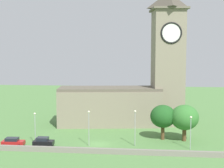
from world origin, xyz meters
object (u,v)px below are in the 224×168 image
(streetlamp_east_end, at_px, (191,127))
(tree_by_tower, at_px, (163,116))
(streetlamp_central, at_px, (89,122))
(church, at_px, (136,84))
(streetlamp_west_mid, at_px, (35,123))
(car_red, at_px, (13,142))
(car_black, at_px, (43,142))
(streetlamp_east_mid, at_px, (135,122))
(tree_riverside_west, at_px, (185,118))

(streetlamp_east_end, relative_size, tree_by_tower, 0.87)
(streetlamp_central, distance_m, streetlamp_east_end, 19.94)
(church, xyz_separation_m, streetlamp_west_mid, (-19.88, -20.44, -6.08))
(car_red, distance_m, car_black, 6.10)
(car_black, bearing_deg, streetlamp_east_end, 1.91)
(church, height_order, streetlamp_east_end, church)
(streetlamp_east_mid, bearing_deg, streetlamp_west_mid, -177.59)
(church, height_order, car_black, church)
(streetlamp_central, distance_m, tree_riverside_west, 20.27)
(streetlamp_central, bearing_deg, streetlamp_east_end, -1.02)
(church, bearing_deg, tree_riverside_west, -54.20)
(tree_by_tower, bearing_deg, tree_riverside_west, -8.14)
(streetlamp_west_mid, xyz_separation_m, tree_riverside_west, (30.60, 5.57, 0.63))
(church, distance_m, streetlamp_east_mid, 20.39)
(church, xyz_separation_m, car_red, (-23.85, -22.29, -9.60))
(car_red, xyz_separation_m, car_black, (6.07, 0.54, 0.05))
(streetlamp_west_mid, relative_size, streetlamp_east_end, 1.00)
(church, distance_m, car_red, 34.03)
(car_red, height_order, streetlamp_central, streetlamp_central)
(streetlamp_central, bearing_deg, streetlamp_west_mid, -179.91)
(car_black, xyz_separation_m, streetlamp_west_mid, (-2.10, 1.30, 3.48))
(tree_riverside_west, bearing_deg, streetlamp_east_end, -85.77)
(car_red, xyz_separation_m, streetlamp_west_mid, (3.97, 1.85, 3.52))
(car_black, xyz_separation_m, streetlamp_east_mid, (18.21, 2.16, 3.89))
(streetlamp_west_mid, distance_m, streetlamp_east_end, 31.04)
(church, relative_size, car_red, 7.55)
(car_black, xyz_separation_m, tree_riverside_west, (28.50, 6.87, 4.11))
(church, relative_size, streetlamp_west_mid, 5.21)
(streetlamp_east_end, bearing_deg, streetlamp_central, 178.98)
(church, xyz_separation_m, tree_by_tower, (6.24, -14.23, -5.44))
(streetlamp_central, xyz_separation_m, streetlamp_east_end, (19.94, -0.35, -0.36))
(streetlamp_east_mid, xyz_separation_m, tree_riverside_west, (10.30, 4.71, 0.21))
(car_red, relative_size, tree_by_tower, 0.60)
(streetlamp_west_mid, bearing_deg, car_black, -31.88)
(streetlamp_east_end, relative_size, tree_riverside_west, 0.84)
(streetlamp_central, bearing_deg, church, 66.75)
(car_red, bearing_deg, church, 43.06)
(car_red, relative_size, streetlamp_west_mid, 0.69)
(streetlamp_central, height_order, streetlamp_east_end, streetlamp_central)
(church, relative_size, streetlamp_east_mid, 4.69)
(tree_riverside_west, bearing_deg, car_black, -166.45)
(streetlamp_central, bearing_deg, car_black, -171.65)
(streetlamp_west_mid, bearing_deg, tree_by_tower, 13.37)
(car_red, distance_m, streetlamp_central, 15.68)
(streetlamp_west_mid, xyz_separation_m, tree_by_tower, (26.12, 6.21, 0.64))
(church, xyz_separation_m, car_black, (-17.78, -21.74, -9.56))
(tree_riverside_west, bearing_deg, tree_by_tower, 171.86)
(car_red, bearing_deg, car_black, 5.11)
(church, bearing_deg, tree_by_tower, -66.32)
(car_black, relative_size, tree_by_tower, 0.54)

